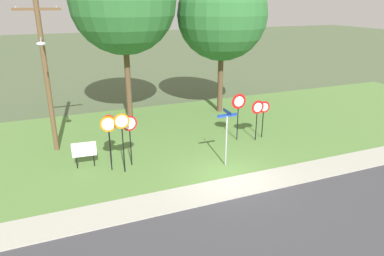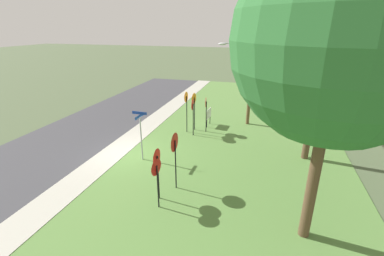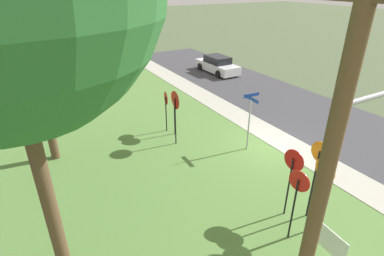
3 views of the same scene
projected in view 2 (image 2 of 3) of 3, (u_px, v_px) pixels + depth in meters
name	position (u px, v px, depth m)	size (l,w,h in m)	color
ground_plane	(127.00, 154.00, 15.34)	(160.00, 160.00, 0.00)	#4C5B3D
road_asphalt	(58.00, 144.00, 16.58)	(44.00, 6.40, 0.01)	#3D3D42
sidewalk_strip	(115.00, 152.00, 15.53)	(44.00, 1.60, 0.06)	#ADAA9E
grass_median	(232.00, 168.00, 13.77)	(44.00, 12.00, 0.04)	#567F3D
stop_sign_near_left	(194.00, 103.00, 18.13)	(0.72, 0.13, 2.61)	black
stop_sign_near_right	(193.00, 109.00, 17.26)	(0.72, 0.12, 2.46)	black
stop_sign_far_left	(206.00, 107.00, 17.86)	(0.64, 0.15, 2.40)	black
stop_sign_far_center	(186.00, 103.00, 17.73)	(0.69, 0.10, 2.79)	black
yield_sign_near_left	(174.00, 147.00, 11.39)	(0.84, 0.11, 2.64)	black
yield_sign_near_right	(156.00, 172.00, 10.26)	(0.67, 0.14, 2.14)	black
yield_sign_far_left	(157.00, 162.00, 10.76)	(0.76, 0.10, 2.29)	black
street_name_post	(141.00, 131.00, 14.07)	(0.96, 0.82, 2.72)	#9EA0A8
utility_pole	(249.00, 65.00, 18.45)	(2.10, 2.50, 7.91)	brown
notice_board	(209.00, 115.00, 19.28)	(1.10, 0.12, 1.25)	black
oak_tree_left	(328.00, 14.00, 12.21)	(6.29, 6.29, 10.47)	brown
oak_tree_right	(339.00, 41.00, 7.09)	(5.83, 5.83, 9.38)	brown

